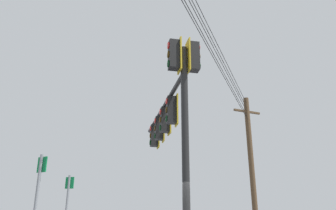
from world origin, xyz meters
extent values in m
cylinder|color=black|center=(-0.71, 0.16, 3.21)|extent=(0.20, 0.20, 6.41)
cylinder|color=black|center=(-2.74, -2.23, 5.59)|extent=(4.17, 4.87, 0.14)
cube|color=black|center=(-0.48, -0.03, 6.14)|extent=(0.42, 0.42, 0.90)
cube|color=#B29319|center=(-0.61, 0.08, 6.14)|extent=(0.32, 0.36, 1.04)
cylinder|color=red|center=(-0.35, -0.14, 6.44)|extent=(0.15, 0.17, 0.20)
cylinder|color=#3C2703|center=(-0.35, -0.14, 6.14)|extent=(0.15, 0.17, 0.20)
cylinder|color=black|center=(-0.35, -0.14, 5.84)|extent=(0.15, 0.17, 0.20)
cube|color=black|center=(-0.94, 0.35, 6.14)|extent=(0.42, 0.42, 0.90)
cube|color=#B29319|center=(-0.81, 0.24, 6.14)|extent=(0.32, 0.36, 1.04)
cylinder|color=red|center=(-1.06, 0.46, 6.44)|extent=(0.15, 0.17, 0.20)
cylinder|color=#3C2703|center=(-1.06, 0.46, 6.14)|extent=(0.15, 0.17, 0.20)
cylinder|color=black|center=(-1.06, 0.46, 5.84)|extent=(0.15, 0.17, 0.20)
cube|color=black|center=(-1.81, -1.13, 5.04)|extent=(0.42, 0.42, 0.90)
cube|color=#B29319|center=(-1.93, -1.02, 5.04)|extent=(0.33, 0.35, 1.04)
cylinder|color=red|center=(-1.68, -1.24, 5.34)|extent=(0.16, 0.17, 0.20)
cylinder|color=#3C2703|center=(-1.68, -1.24, 5.04)|extent=(0.16, 0.17, 0.20)
cylinder|color=black|center=(-1.68, -1.24, 4.74)|extent=(0.16, 0.17, 0.20)
cube|color=black|center=(-2.51, -1.97, 5.04)|extent=(0.42, 0.42, 0.90)
cube|color=#B29319|center=(-2.64, -1.86, 5.04)|extent=(0.31, 0.36, 1.04)
cylinder|color=red|center=(-2.39, -2.07, 5.34)|extent=(0.15, 0.17, 0.20)
cylinder|color=#3C2703|center=(-2.39, -2.07, 5.04)|extent=(0.15, 0.17, 0.20)
cylinder|color=black|center=(-2.39, -2.07, 4.74)|extent=(0.15, 0.17, 0.20)
cube|color=black|center=(-3.22, -2.80, 5.04)|extent=(0.42, 0.42, 0.90)
cube|color=#B29319|center=(-3.35, -2.68, 5.04)|extent=(0.33, 0.35, 1.04)
cylinder|color=red|center=(-3.10, -2.91, 5.34)|extent=(0.16, 0.17, 0.20)
cylinder|color=#3C2703|center=(-3.10, -2.91, 5.04)|extent=(0.16, 0.17, 0.20)
cylinder|color=black|center=(-3.10, -2.91, 4.74)|extent=(0.16, 0.17, 0.20)
cube|color=black|center=(-3.93, -3.63, 5.04)|extent=(0.42, 0.42, 0.90)
cube|color=#B29319|center=(-4.06, -3.52, 5.04)|extent=(0.31, 0.36, 1.04)
cylinder|color=red|center=(-3.80, -3.74, 5.34)|extent=(0.15, 0.17, 0.20)
cylinder|color=#3C2703|center=(-3.80, -3.74, 5.04)|extent=(0.15, 0.17, 0.20)
cylinder|color=black|center=(-3.80, -3.74, 4.74)|extent=(0.15, 0.17, 0.20)
cylinder|color=#4C3823|center=(-12.87, -3.43, 4.70)|extent=(0.33, 0.33, 9.40)
cube|color=#4C3823|center=(-12.87, -3.43, 8.49)|extent=(1.77, 1.04, 0.12)
cube|color=#0C7238|center=(0.06, -3.63, 2.71)|extent=(0.14, 0.26, 0.35)
cube|color=white|center=(0.04, -3.63, 2.71)|extent=(0.10, 0.20, 0.29)
cube|color=#0C7238|center=(2.21, -1.81, 2.75)|extent=(0.07, 0.27, 0.35)
cube|color=white|center=(2.20, -1.82, 2.75)|extent=(0.04, 0.21, 0.29)
camera|label=1|loc=(6.69, 5.28, 1.32)|focal=36.87mm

